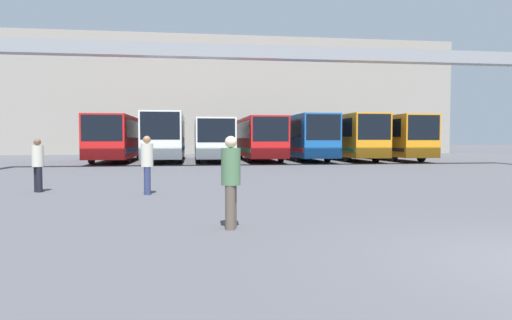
% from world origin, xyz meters
% --- Properties ---
extents(building_backdrop, '(47.45, 12.00, 12.35)m').
position_xyz_m(building_backdrop, '(0.00, 48.47, 6.17)').
color(building_backdrop, gray).
rests_on(building_backdrop, ground).
extents(overhead_gantry, '(31.02, 0.80, 6.65)m').
position_xyz_m(overhead_gantry, '(0.00, 19.67, 5.64)').
color(overhead_gantry, gray).
rests_on(overhead_gantry, ground).
extents(bus_slot_0, '(2.62, 11.30, 3.14)m').
position_xyz_m(bus_slot_0, '(-10.15, 28.57, 1.81)').
color(bus_slot_0, red).
rests_on(bus_slot_0, ground).
extents(bus_slot_1, '(2.59, 11.38, 3.35)m').
position_xyz_m(bus_slot_1, '(-6.76, 28.60, 1.93)').
color(bus_slot_1, silver).
rests_on(bus_slot_1, ground).
extents(bus_slot_2, '(2.54, 11.69, 2.97)m').
position_xyz_m(bus_slot_2, '(-3.38, 28.76, 1.72)').
color(bus_slot_2, silver).
rests_on(bus_slot_2, ground).
extents(bus_slot_3, '(2.51, 10.20, 3.10)m').
position_xyz_m(bus_slot_3, '(0.00, 28.01, 1.79)').
color(bus_slot_3, red).
rests_on(bus_slot_3, ground).
extents(bus_slot_4, '(2.48, 11.83, 3.27)m').
position_xyz_m(bus_slot_4, '(3.38, 28.83, 1.88)').
color(bus_slot_4, '#1959A5').
rests_on(bus_slot_4, ground).
extents(bus_slot_5, '(2.46, 10.17, 3.32)m').
position_xyz_m(bus_slot_5, '(6.76, 28.00, 1.90)').
color(bus_slot_5, orange).
rests_on(bus_slot_5, ground).
extents(bus_slot_6, '(2.44, 10.22, 3.27)m').
position_xyz_m(bus_slot_6, '(10.15, 28.02, 1.88)').
color(bus_slot_6, orange).
rests_on(bus_slot_6, ground).
extents(pedestrian_mid_left, '(0.34, 0.34, 1.65)m').
position_xyz_m(pedestrian_mid_left, '(-9.56, 9.71, 0.87)').
color(pedestrian_mid_left, black).
rests_on(pedestrian_mid_left, ground).
extents(pedestrian_near_left, '(0.35, 0.35, 1.70)m').
position_xyz_m(pedestrian_near_left, '(-4.16, 3.20, 0.90)').
color(pedestrian_near_left, brown).
rests_on(pedestrian_near_left, ground).
extents(pedestrian_near_center, '(0.36, 0.36, 1.73)m').
position_xyz_m(pedestrian_near_center, '(-6.17, 8.63, 0.92)').
color(pedestrian_near_center, navy).
rests_on(pedestrian_near_center, ground).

